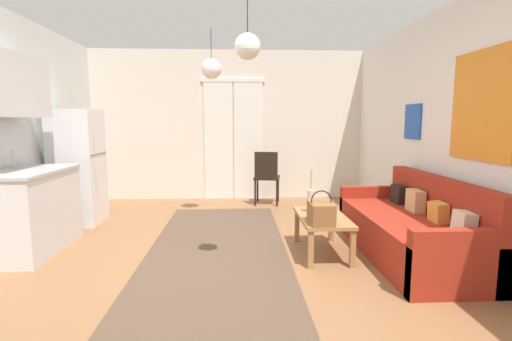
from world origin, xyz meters
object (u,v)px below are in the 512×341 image
(bamboo_vase, at_px, (311,201))
(refrigerator, at_px, (78,167))
(handbag, at_px, (321,213))
(couch, at_px, (413,230))
(coffee_table, at_px, (322,221))
(pendant_lamp_near, at_px, (247,46))
(pendant_lamp_far, at_px, (211,69))
(accent_chair, at_px, (267,175))

(bamboo_vase, xyz_separation_m, refrigerator, (-2.98, 1.21, 0.24))
(bamboo_vase, height_order, refrigerator, refrigerator)
(bamboo_vase, xyz_separation_m, handbag, (0.01, -0.45, -0.02))
(couch, bearing_deg, refrigerator, 159.58)
(coffee_table, xyz_separation_m, refrigerator, (-3.07, 1.37, 0.43))
(pendant_lamp_near, height_order, pendant_lamp_far, same)
(couch, relative_size, refrigerator, 1.30)
(pendant_lamp_near, distance_m, pendant_lamp_far, 2.13)
(pendant_lamp_far, bearing_deg, bamboo_vase, -48.44)
(pendant_lamp_near, bearing_deg, couch, 16.22)
(coffee_table, xyz_separation_m, accent_chair, (-0.41, 2.34, 0.16))
(handbag, xyz_separation_m, accent_chair, (-0.32, 2.63, -0.01))
(coffee_table, height_order, pendant_lamp_far, pendant_lamp_far)
(couch, distance_m, bamboo_vase, 1.10)
(bamboo_vase, height_order, accent_chair, accent_chair)
(coffee_table, bearing_deg, accent_chair, 99.87)
(bamboo_vase, distance_m, refrigerator, 3.22)
(couch, xyz_separation_m, refrigerator, (-4.00, 1.49, 0.51))
(couch, height_order, coffee_table, couch)
(coffee_table, height_order, handbag, handbag)
(refrigerator, xyz_separation_m, pendant_lamp_far, (1.83, 0.08, 1.33))
(refrigerator, xyz_separation_m, pendant_lamp_near, (2.27, -2.00, 1.23))
(couch, xyz_separation_m, pendant_lamp_far, (-2.17, 1.57, 1.84))
(coffee_table, height_order, bamboo_vase, bamboo_vase)
(couch, height_order, handbag, couch)
(pendant_lamp_far, bearing_deg, refrigerator, -177.42)
(pendant_lamp_near, bearing_deg, handbag, 25.01)
(refrigerator, bearing_deg, bamboo_vase, -22.11)
(couch, distance_m, pendant_lamp_near, 2.51)
(coffee_table, bearing_deg, pendant_lamp_near, -142.22)
(couch, relative_size, accent_chair, 2.25)
(bamboo_vase, distance_m, pendant_lamp_near, 1.82)
(handbag, bearing_deg, coffee_table, 73.91)
(coffee_table, relative_size, bamboo_vase, 1.92)
(couch, xyz_separation_m, handbag, (-1.02, -0.17, 0.24))
(bamboo_vase, bearing_deg, refrigerator, 157.89)
(coffee_table, xyz_separation_m, handbag, (-0.08, -0.29, 0.16))
(pendant_lamp_far, bearing_deg, couch, -35.90)
(bamboo_vase, height_order, pendant_lamp_far, pendant_lamp_far)
(couch, xyz_separation_m, coffee_table, (-0.93, 0.12, 0.08))
(coffee_table, relative_size, pendant_lamp_near, 1.22)
(pendant_lamp_near, bearing_deg, refrigerator, 138.63)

